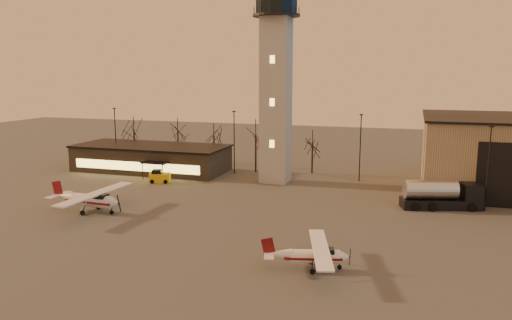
{
  "coord_description": "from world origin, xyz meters",
  "views": [
    {
      "loc": [
        19.4,
        -40.77,
        16.2
      ],
      "look_at": [
        2.35,
        13.0,
        6.27
      ],
      "focal_mm": 35.0,
      "sensor_mm": 36.0,
      "label": 1
    }
  ],
  "objects_px": {
    "control_tower": "(276,71)",
    "cessna_rear": "(94,203)",
    "cessna_front": "(316,259)",
    "terminal": "(151,158)",
    "service_cart": "(160,178)",
    "fuel_truck": "(441,197)"
  },
  "relations": [
    {
      "from": "control_tower",
      "to": "service_cart",
      "type": "xyz_separation_m",
      "value": [
        -16.29,
        -5.84,
        -15.6
      ]
    },
    {
      "from": "cessna_front",
      "to": "terminal",
      "type": "bearing_deg",
      "value": 120.6
    },
    {
      "from": "terminal",
      "to": "service_cart",
      "type": "xyz_separation_m",
      "value": [
        5.7,
        -7.82,
        -1.43
      ]
    },
    {
      "from": "control_tower",
      "to": "cessna_rear",
      "type": "relative_size",
      "value": 2.59
    },
    {
      "from": "terminal",
      "to": "cessna_front",
      "type": "xyz_separation_m",
      "value": [
        34.27,
        -33.65,
        -1.23
      ]
    },
    {
      "from": "control_tower",
      "to": "fuel_truck",
      "type": "height_order",
      "value": "control_tower"
    },
    {
      "from": "terminal",
      "to": "cessna_rear",
      "type": "xyz_separation_m",
      "value": [
        6.22,
        -24.68,
        -0.97
      ]
    },
    {
      "from": "cessna_front",
      "to": "fuel_truck",
      "type": "distance_m",
      "value": 25.58
    },
    {
      "from": "control_tower",
      "to": "cessna_front",
      "type": "relative_size",
      "value": 3.33
    },
    {
      "from": "service_cart",
      "to": "cessna_front",
      "type": "bearing_deg",
      "value": -58.35
    },
    {
      "from": "terminal",
      "to": "fuel_truck",
      "type": "bearing_deg",
      "value": -13.05
    },
    {
      "from": "control_tower",
      "to": "fuel_truck",
      "type": "distance_m",
      "value": 28.7
    },
    {
      "from": "terminal",
      "to": "control_tower",
      "type": "bearing_deg",
      "value": -5.15
    },
    {
      "from": "cessna_front",
      "to": "service_cart",
      "type": "bearing_deg",
      "value": 122.96
    },
    {
      "from": "control_tower",
      "to": "terminal",
      "type": "distance_m",
      "value": 26.24
    },
    {
      "from": "terminal",
      "to": "fuel_truck",
      "type": "distance_m",
      "value": 46.19
    },
    {
      "from": "fuel_truck",
      "to": "service_cart",
      "type": "xyz_separation_m",
      "value": [
        -39.29,
        2.61,
        -0.65
      ]
    },
    {
      "from": "terminal",
      "to": "service_cart",
      "type": "bearing_deg",
      "value": -53.91
    },
    {
      "from": "cessna_front",
      "to": "cessna_rear",
      "type": "relative_size",
      "value": 0.78
    },
    {
      "from": "cessna_front",
      "to": "service_cart",
      "type": "distance_m",
      "value": 38.52
    },
    {
      "from": "control_tower",
      "to": "cessna_rear",
      "type": "xyz_separation_m",
      "value": [
        -15.77,
        -22.7,
        -15.14
      ]
    },
    {
      "from": "control_tower",
      "to": "terminal",
      "type": "bearing_deg",
      "value": 174.85
    }
  ]
}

